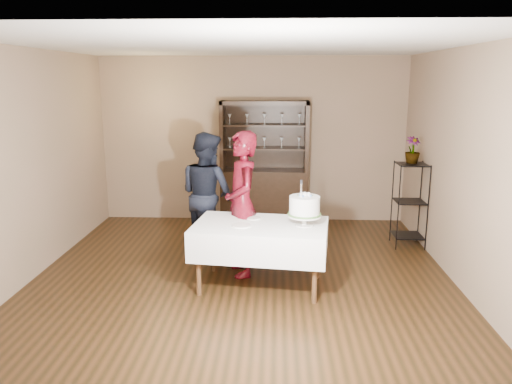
{
  "coord_description": "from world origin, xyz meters",
  "views": [
    {
      "loc": [
        0.41,
        -5.71,
        2.34
      ],
      "look_at": [
        0.16,
        0.1,
        1.02
      ],
      "focal_mm": 35.0,
      "sensor_mm": 36.0,
      "label": 1
    }
  ],
  "objects_px": {
    "cake": "(305,207)",
    "potted_plant": "(413,150)",
    "woman": "(242,204)",
    "cake_table": "(261,239)",
    "man": "(207,194)",
    "china_hutch": "(264,184)",
    "plant_etagere": "(410,201)"
  },
  "relations": [
    {
      "from": "plant_etagere",
      "to": "cake_table",
      "type": "height_order",
      "value": "plant_etagere"
    },
    {
      "from": "woman",
      "to": "cake",
      "type": "xyz_separation_m",
      "value": [
        0.72,
        -0.41,
        0.08
      ]
    },
    {
      "from": "cake_table",
      "to": "woman",
      "type": "relative_size",
      "value": 0.91
    },
    {
      "from": "cake_table",
      "to": "cake",
      "type": "xyz_separation_m",
      "value": [
        0.49,
        -0.03,
        0.38
      ]
    },
    {
      "from": "cake_table",
      "to": "woman",
      "type": "bearing_deg",
      "value": 121.41
    },
    {
      "from": "china_hutch",
      "to": "woman",
      "type": "distance_m",
      "value": 2.21
    },
    {
      "from": "china_hutch",
      "to": "plant_etagere",
      "type": "distance_m",
      "value": 2.33
    },
    {
      "from": "china_hutch",
      "to": "man",
      "type": "xyz_separation_m",
      "value": [
        -0.72,
        -1.51,
        0.17
      ]
    },
    {
      "from": "cake_table",
      "to": "man",
      "type": "xyz_separation_m",
      "value": [
        -0.75,
        1.07,
        0.26
      ]
    },
    {
      "from": "woman",
      "to": "man",
      "type": "height_order",
      "value": "woman"
    },
    {
      "from": "man",
      "to": "plant_etagere",
      "type": "bearing_deg",
      "value": -129.2
    },
    {
      "from": "woman",
      "to": "cake",
      "type": "height_order",
      "value": "woman"
    },
    {
      "from": "cake_table",
      "to": "woman",
      "type": "height_order",
      "value": "woman"
    },
    {
      "from": "woman",
      "to": "man",
      "type": "xyz_separation_m",
      "value": [
        -0.52,
        0.69,
        -0.04
      ]
    },
    {
      "from": "potted_plant",
      "to": "cake_table",
      "type": "bearing_deg",
      "value": -142.56
    },
    {
      "from": "china_hutch",
      "to": "plant_etagere",
      "type": "relative_size",
      "value": 1.67
    },
    {
      "from": "cake_table",
      "to": "man",
      "type": "distance_m",
      "value": 1.33
    },
    {
      "from": "woman",
      "to": "man",
      "type": "bearing_deg",
      "value": -159.34
    },
    {
      "from": "cake_table",
      "to": "cake",
      "type": "bearing_deg",
      "value": -3.6
    },
    {
      "from": "plant_etagere",
      "to": "potted_plant",
      "type": "relative_size",
      "value": 3.23
    },
    {
      "from": "plant_etagere",
      "to": "woman",
      "type": "height_order",
      "value": "woman"
    },
    {
      "from": "woman",
      "to": "china_hutch",
      "type": "bearing_deg",
      "value": 158.33
    },
    {
      "from": "woman",
      "to": "potted_plant",
      "type": "bearing_deg",
      "value": 101.21
    },
    {
      "from": "woman",
      "to": "man",
      "type": "relative_size",
      "value": 1.05
    },
    {
      "from": "cake_table",
      "to": "woman",
      "type": "distance_m",
      "value": 0.54
    },
    {
      "from": "man",
      "to": "cake",
      "type": "bearing_deg",
      "value": 179.92
    },
    {
      "from": "man",
      "to": "cake",
      "type": "xyz_separation_m",
      "value": [
        1.24,
        -1.1,
        0.12
      ]
    },
    {
      "from": "plant_etagere",
      "to": "woman",
      "type": "relative_size",
      "value": 0.69
    },
    {
      "from": "china_hutch",
      "to": "plant_etagere",
      "type": "bearing_deg",
      "value": -26.83
    },
    {
      "from": "cake",
      "to": "potted_plant",
      "type": "bearing_deg",
      "value": 45.66
    },
    {
      "from": "china_hutch",
      "to": "cake",
      "type": "distance_m",
      "value": 2.67
    },
    {
      "from": "plant_etagere",
      "to": "cake_table",
      "type": "distance_m",
      "value": 2.56
    }
  ]
}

